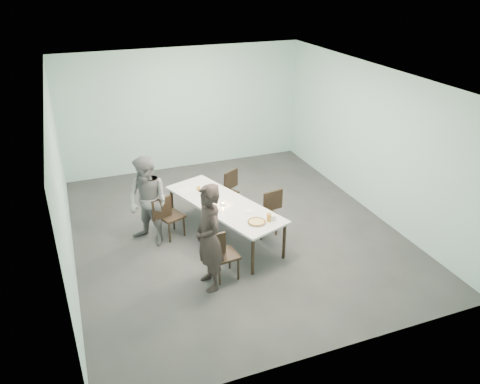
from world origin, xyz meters
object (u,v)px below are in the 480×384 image
object	(u,v)px
table	(224,206)
chair_far_right	(228,189)
chair_far_left	(167,214)
tealight	(223,204)
chair_near_right	(268,210)
pizza	(257,222)
chair_near_left	(220,253)
diner_far	(148,202)
side_plate	(249,211)
beer_glass	(269,217)
amber_tumbler	(199,188)
diner_near	(209,238)
water_tumbler	(273,218)

from	to	relation	value
table	chair_far_right	xyz separation A→B (m)	(0.44, 1.04, -0.19)
chair_far_left	tealight	size ratio (longest dim) A/B	15.54
chair_near_right	pizza	bearing A→B (deg)	44.98
pizza	table	bearing A→B (deg)	107.37
chair_near_right	chair_far_right	distance (m)	1.22
chair_far_right	pizza	world-z (taller)	chair_far_right
pizza	chair_far_right	bearing A→B (deg)	85.21
chair_near_left	pizza	world-z (taller)	chair_near_left
table	diner_far	xyz separation A→B (m)	(-1.34, 0.35, 0.16)
chair_far_right	side_plate	distance (m)	1.54
chair_near_left	chair_far_right	size ratio (longest dim) A/B	1.00
table	side_plate	distance (m)	0.57
chair_far_right	table	bearing A→B (deg)	34.99
beer_glass	amber_tumbler	world-z (taller)	beer_glass
pizza	chair_far_left	bearing A→B (deg)	134.42
table	chair_near_left	xyz separation A→B (m)	(-0.48, -1.18, -0.19)
chair_near_left	chair_far_left	distance (m)	1.67
table	diner_near	distance (m)	1.50
amber_tumbler	chair_far_right	bearing A→B (deg)	26.20
diner_near	beer_glass	world-z (taller)	diner_near
chair_far_right	water_tumbler	bearing A→B (deg)	62.32
water_tumbler	chair_far_left	bearing A→B (deg)	140.41
side_plate	amber_tumbler	xyz separation A→B (m)	(-0.60, 1.16, 0.04)
beer_glass	tealight	bearing A→B (deg)	122.48
chair_far_left	tealight	world-z (taller)	chair_far_left
pizza	side_plate	world-z (taller)	pizza
beer_glass	water_tumbler	distance (m)	0.10
table	chair_far_left	world-z (taller)	chair_far_left
diner_far	pizza	xyz separation A→B (m)	(1.62, -1.25, -0.08)
diner_far	beer_glass	size ratio (longest dim) A/B	11.35
diner_far	amber_tumbler	distance (m)	1.11
amber_tumbler	water_tumbler	bearing A→B (deg)	-61.19
table	side_plate	world-z (taller)	side_plate
table	water_tumbler	distance (m)	1.09
chair_far_left	beer_glass	world-z (taller)	beer_glass
side_plate	tealight	world-z (taller)	tealight
water_tumbler	tealight	distance (m)	1.05
chair_far_left	amber_tumbler	xyz separation A→B (m)	(0.71, 0.28, 0.29)
table	beer_glass	bearing A→B (deg)	-61.53
chair_near_left	diner_far	size ratio (longest dim) A/B	0.51
chair_far_right	water_tumbler	world-z (taller)	chair_far_right
diner_far	side_plate	bearing A→B (deg)	25.97
chair_far_left	amber_tumbler	bearing A→B (deg)	-0.28
water_tumbler	amber_tumbler	size ratio (longest dim) A/B	1.12
chair_near_left	chair_far_left	world-z (taller)	same
diner_far	tealight	size ratio (longest dim) A/B	30.40
chair_near_right	beer_glass	distance (m)	0.95
chair_far_left	tealight	bearing A→B (deg)	-48.51
table	water_tumbler	bearing A→B (deg)	-56.96
table	side_plate	size ratio (longest dim) A/B	15.28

